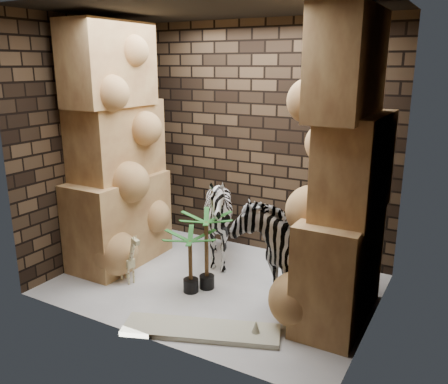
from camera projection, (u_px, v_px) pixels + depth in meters
The scene contains 14 objects.
floor at pixel (215, 284), 5.33m from camera, with size 3.50×3.50×0.00m, color white.
ceiling at pixel (213, 7), 4.52m from camera, with size 3.50×3.50×0.00m, color black.
wall_back at pixel (263, 140), 5.98m from camera, with size 3.50×3.50×0.00m, color black.
wall_front at pixel (138, 182), 3.88m from camera, with size 3.50×3.50×0.00m, color black.
wall_left at pixel (93, 143), 5.75m from camera, with size 3.00×3.00×0.00m, color black.
wall_right at pixel (383, 176), 4.10m from camera, with size 3.00×3.00×0.00m, color black.
rock_pillar_left at pixel (115, 146), 5.59m from camera, with size 0.68×1.30×3.00m, color #D9B26C, non-canonical shape.
rock_pillar_right at pixel (346, 171), 4.26m from camera, with size 0.58×1.25×3.00m, color #D9B26C, non-canonical shape.
zebra_right at pixel (284, 232), 4.92m from camera, with size 0.67×1.24×1.46m, color white.
zebra_left at pixel (218, 223), 5.70m from camera, with size 0.99×1.22×1.11m, color white.
giraffe_toy at pixel (126, 256), 5.32m from camera, with size 0.33×0.11×0.64m, color beige, non-canonical shape.
palm_front at pixel (207, 251), 5.13m from camera, with size 0.36×0.36×0.89m, color #287131, non-canonical shape.
palm_back at pixel (190, 262), 5.07m from camera, with size 0.36×0.36×0.70m, color #287131, non-canonical shape.
surfboard at pixel (201, 330), 4.37m from camera, with size 1.49×0.36×0.05m, color beige.
Camera 1 is at (2.47, -4.17, 2.46)m, focal length 37.00 mm.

